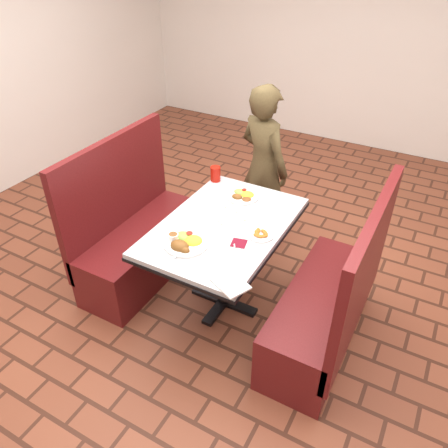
{
  "coord_description": "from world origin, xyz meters",
  "views": [
    {
      "loc": [
        1.2,
        -2.17,
        2.46
      ],
      "look_at": [
        0.0,
        0.0,
        0.75
      ],
      "focal_mm": 35.0,
      "sensor_mm": 36.0,
      "label": 1
    }
  ],
  "objects_px": {
    "booth_bench_right": "(328,308)",
    "near_dinner_plate": "(185,241)",
    "dining_table": "(224,235)",
    "plantain_plate": "(261,234)",
    "red_tumbler": "(215,174)",
    "booth_bench_left": "(139,240)",
    "diner_person": "(263,167)",
    "far_dinner_plate": "(243,195)"
  },
  "relations": [
    {
      "from": "booth_bench_right",
      "to": "red_tumbler",
      "type": "relative_size",
      "value": 9.96
    },
    {
      "from": "dining_table",
      "to": "plantain_plate",
      "type": "xyz_separation_m",
      "value": [
        0.28,
        -0.0,
        0.11
      ]
    },
    {
      "from": "near_dinner_plate",
      "to": "red_tumbler",
      "type": "bearing_deg",
      "value": 106.88
    },
    {
      "from": "plantain_plate",
      "to": "far_dinner_plate",
      "type": "bearing_deg",
      "value": 130.32
    },
    {
      "from": "dining_table",
      "to": "far_dinner_plate",
      "type": "distance_m",
      "value": 0.4
    },
    {
      "from": "diner_person",
      "to": "red_tumbler",
      "type": "bearing_deg",
      "value": 87.33
    },
    {
      "from": "booth_bench_left",
      "to": "near_dinner_plate",
      "type": "height_order",
      "value": "booth_bench_left"
    },
    {
      "from": "plantain_plate",
      "to": "near_dinner_plate",
      "type": "bearing_deg",
      "value": -139.58
    },
    {
      "from": "diner_person",
      "to": "near_dinner_plate",
      "type": "relative_size",
      "value": 5.0
    },
    {
      "from": "dining_table",
      "to": "diner_person",
      "type": "height_order",
      "value": "diner_person"
    },
    {
      "from": "near_dinner_plate",
      "to": "far_dinner_plate",
      "type": "height_order",
      "value": "near_dinner_plate"
    },
    {
      "from": "booth_bench_left",
      "to": "plantain_plate",
      "type": "bearing_deg",
      "value": -0.08
    },
    {
      "from": "diner_person",
      "to": "near_dinner_plate",
      "type": "xyz_separation_m",
      "value": [
        0.04,
        -1.29,
        0.06
      ]
    },
    {
      "from": "dining_table",
      "to": "near_dinner_plate",
      "type": "relative_size",
      "value": 4.2
    },
    {
      "from": "far_dinner_plate",
      "to": "red_tumbler",
      "type": "xyz_separation_m",
      "value": [
        -0.31,
        0.13,
        0.04
      ]
    },
    {
      "from": "dining_table",
      "to": "diner_person",
      "type": "bearing_deg",
      "value": 98.4
    },
    {
      "from": "diner_person",
      "to": "red_tumbler",
      "type": "xyz_separation_m",
      "value": [
        -0.22,
        -0.45,
        0.09
      ]
    },
    {
      "from": "plantain_plate",
      "to": "red_tumbler",
      "type": "distance_m",
      "value": 0.82
    },
    {
      "from": "diner_person",
      "to": "near_dinner_plate",
      "type": "distance_m",
      "value": 1.3
    },
    {
      "from": "far_dinner_plate",
      "to": "diner_person",
      "type": "bearing_deg",
      "value": 99.27
    },
    {
      "from": "booth_bench_left",
      "to": "red_tumbler",
      "type": "xyz_separation_m",
      "value": [
        0.44,
        0.51,
        0.48
      ]
    },
    {
      "from": "near_dinner_plate",
      "to": "booth_bench_left",
      "type": "bearing_deg",
      "value": 154.6
    },
    {
      "from": "near_dinner_plate",
      "to": "plantain_plate",
      "type": "distance_m",
      "value": 0.51
    },
    {
      "from": "diner_person",
      "to": "red_tumbler",
      "type": "relative_size",
      "value": 11.99
    },
    {
      "from": "diner_person",
      "to": "far_dinner_plate",
      "type": "xyz_separation_m",
      "value": [
        0.09,
        -0.58,
        0.05
      ]
    },
    {
      "from": "booth_bench_right",
      "to": "red_tumbler",
      "type": "bearing_deg",
      "value": 156.22
    },
    {
      "from": "plantain_plate",
      "to": "red_tumbler",
      "type": "xyz_separation_m",
      "value": [
        -0.64,
        0.51,
        0.05
      ]
    },
    {
      "from": "dining_table",
      "to": "booth_bench_right",
      "type": "distance_m",
      "value": 0.86
    },
    {
      "from": "booth_bench_left",
      "to": "near_dinner_plate",
      "type": "relative_size",
      "value": 4.16
    },
    {
      "from": "dining_table",
      "to": "booth_bench_right",
      "type": "relative_size",
      "value": 1.01
    },
    {
      "from": "dining_table",
      "to": "red_tumbler",
      "type": "bearing_deg",
      "value": 125.19
    },
    {
      "from": "booth_bench_right",
      "to": "dining_table",
      "type": "bearing_deg",
      "value": 180.0
    },
    {
      "from": "red_tumbler",
      "to": "plantain_plate",
      "type": "bearing_deg",
      "value": -38.68
    },
    {
      "from": "red_tumbler",
      "to": "far_dinner_plate",
      "type": "bearing_deg",
      "value": -22.05
    },
    {
      "from": "plantain_plate",
      "to": "dining_table",
      "type": "bearing_deg",
      "value": 179.7
    },
    {
      "from": "near_dinner_plate",
      "to": "plantain_plate",
      "type": "relative_size",
      "value": 1.64
    },
    {
      "from": "diner_person",
      "to": "red_tumbler",
      "type": "distance_m",
      "value": 0.51
    },
    {
      "from": "booth_bench_right",
      "to": "near_dinner_plate",
      "type": "distance_m",
      "value": 1.06
    },
    {
      "from": "dining_table",
      "to": "near_dinner_plate",
      "type": "bearing_deg",
      "value": -107.73
    },
    {
      "from": "diner_person",
      "to": "plantain_plate",
      "type": "bearing_deg",
      "value": 136.53
    },
    {
      "from": "booth_bench_left",
      "to": "red_tumbler",
      "type": "relative_size",
      "value": 9.96
    },
    {
      "from": "red_tumbler",
      "to": "dining_table",
      "type": "bearing_deg",
      "value": -54.81
    }
  ]
}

